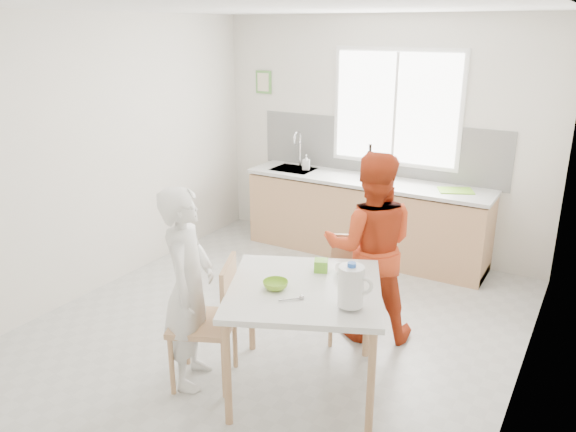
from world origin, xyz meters
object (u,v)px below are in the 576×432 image
chair_far (353,283)px  bowl_green (276,285)px  person_white (189,288)px  milk_jug (352,286)px  dining_table (305,298)px  bowl_white (348,271)px  chair_left (212,317)px  wine_bottle_a (370,165)px  person_red (370,247)px  wine_bottle_b (369,163)px

chair_far → bowl_green: 1.09m
person_white → milk_jug: person_white is taller
dining_table → bowl_white: bowl_white is taller
chair_left → wine_bottle_a: 2.98m
bowl_green → wine_bottle_a: 2.83m
person_white → bowl_green: 0.65m
milk_jug → bowl_green: bearing=156.1°
person_red → person_white: bearing=32.0°
chair_left → chair_far: bearing=128.5°
wine_bottle_b → bowl_green: bearing=-80.1°
wine_bottle_b → chair_left: bearing=-89.2°
dining_table → milk_jug: (0.41, -0.13, 0.24)m
chair_far → chair_left: bearing=-141.5°
person_red → bowl_white: person_red is taller
chair_far → person_white: bearing=-145.6°
person_white → milk_jug: 1.22m
person_red → wine_bottle_a: (-0.72, 1.70, 0.27)m
person_white → person_red: size_ratio=0.94×
wine_bottle_a → bowl_green: bearing=-80.8°
wine_bottle_a → person_red: bearing=-67.2°
wine_bottle_a → chair_left: bearing=-90.1°
milk_jug → chair_left: bearing=164.3°
wine_bottle_a → bowl_white: bearing=-71.2°
milk_jug → person_red: bearing=81.9°
dining_table → chair_far: chair_far is taller
wine_bottle_a → person_white: bearing=-93.0°
person_white → wine_bottle_a: person_white is taller
bowl_white → milk_jug: (0.24, -0.48, 0.13)m
chair_far → wine_bottle_b: bearing=85.2°
chair_far → milk_jug: milk_jug is taller
bowl_white → wine_bottle_a: (-0.79, 2.30, 0.23)m
dining_table → bowl_white: 0.41m
person_red → wine_bottle_b: 1.97m
chair_far → wine_bottle_a: wine_bottle_a is taller
dining_table → wine_bottle_b: wine_bottle_b is taller
wine_bottle_a → wine_bottle_b: bearing=117.6°
chair_far → person_white: (-0.76, -1.23, 0.28)m
chair_far → person_white: size_ratio=0.58×
dining_table → person_white: 0.84m
bowl_green → wine_bottle_b: bearing=99.9°
chair_left → bowl_white: (0.79, 0.63, 0.31)m
chair_left → chair_far: (0.60, 1.16, -0.06)m
person_red → wine_bottle_b: person_red is taller
dining_table → chair_far: bearing=90.8°
wine_bottle_a → milk_jug: bearing=-69.8°
dining_table → wine_bottle_b: (-0.66, 2.75, 0.33)m
person_red → milk_jug: person_red is taller
chair_far → wine_bottle_b: wine_bottle_b is taller
person_white → wine_bottle_a: bearing=-27.0°
person_red → milk_jug: bearing=81.9°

